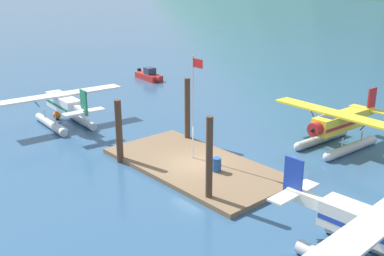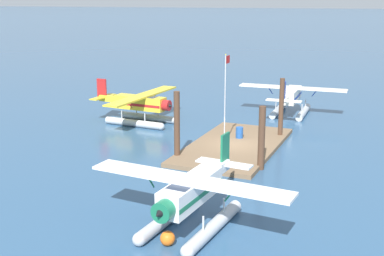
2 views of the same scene
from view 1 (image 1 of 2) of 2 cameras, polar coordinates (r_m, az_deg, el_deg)
name	(u,v)px [view 1 (image 1 of 2)]	position (r m, az deg, el deg)	size (l,w,h in m)	color
ground_plane	(195,167)	(29.96, 0.37, -4.95)	(1200.00, 1200.00, 0.00)	#2D5175
dock_platform	(195,165)	(29.90, 0.37, -4.69)	(12.57, 6.29, 0.30)	brown
piling_near_left	(119,132)	(30.47, -9.13, -0.45)	(0.45, 0.45, 4.31)	#4C3323
piling_near_right	(209,160)	(24.64, 2.17, -4.06)	(0.38, 0.38, 4.94)	#4C3323
piling_far_left	(187,110)	(33.89, -0.58, 2.22)	(0.42, 0.42, 4.87)	#4C3323
flagpole	(194,97)	(29.33, 0.26, 3.90)	(0.95, 0.10, 6.91)	silver
fuel_drum	(217,164)	(28.56, 3.10, -4.58)	(0.62, 0.62, 0.88)	#1E4C99
mooring_buoy	(57,115)	(41.66, -16.56, 1.55)	(0.70, 0.70, 0.70)	orange
seaplane_yellow_bow_right	(338,127)	(34.55, 17.78, 0.15)	(10.45, 7.98, 3.84)	#B7BABF
seaplane_white_port_aft	(64,107)	(39.38, -15.76, 2.53)	(7.97, 10.48, 3.84)	#B7BABF
seaplane_cream_stbd_aft	(375,236)	(21.01, 21.95, -12.42)	(7.98, 10.45, 3.84)	#B7BABF
boat_red_open_west	(149,76)	(55.85, -5.38, 6.54)	(4.89, 1.86, 1.50)	#B2231E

